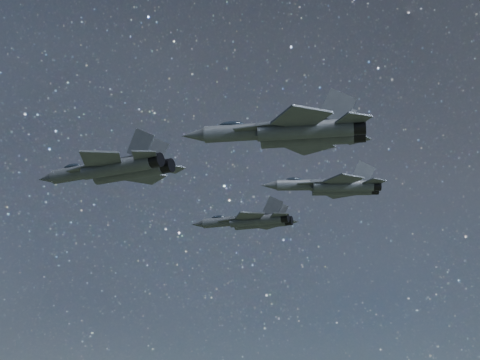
{
  "coord_description": "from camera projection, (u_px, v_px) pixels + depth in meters",
  "views": [
    {
      "loc": [
        5.54,
        -76.55,
        118.61
      ],
      "look_at": [
        1.66,
        -2.08,
        141.42
      ],
      "focal_mm": 50.0,
      "sensor_mm": 36.0,
      "label": 1
    }
  ],
  "objects": [
    {
      "name": "jet_left",
      "position": [
        250.0,
        221.0,
        92.47
      ],
      "size": [
        15.46,
        10.39,
        3.9
      ],
      "rotation": [
        0.0,
        0.0,
        -0.31
      ],
      "color": "#373D44"
    },
    {
      "name": "jet_right",
      "position": [
        291.0,
        132.0,
        60.04
      ],
      "size": [
        17.65,
        12.34,
        4.45
      ],
      "rotation": [
        0.0,
        0.0,
        -0.11
      ],
      "color": "#373D44"
    },
    {
      "name": "jet_lead",
      "position": [
        113.0,
        169.0,
        73.45
      ],
      "size": [
        18.3,
        12.02,
        4.7
      ],
      "rotation": [
        0.0,
        0.0,
        -0.42
      ],
      "color": "#373D44"
    },
    {
      "name": "jet_slot",
      "position": [
        332.0,
        186.0,
        84.68
      ],
      "size": [
        15.62,
        11.12,
        3.98
      ],
      "rotation": [
        0.0,
        0.0,
        0.02
      ],
      "color": "#373D44"
    }
  ]
}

